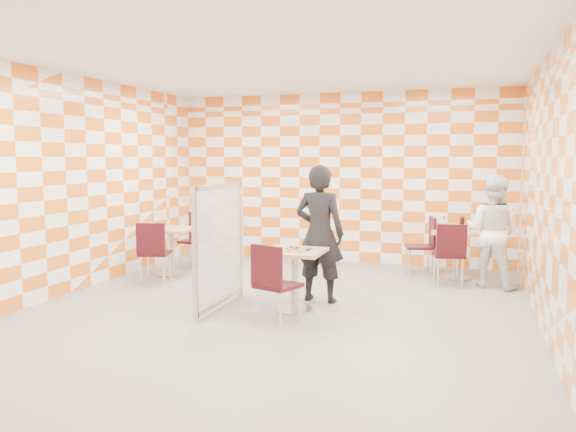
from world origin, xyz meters
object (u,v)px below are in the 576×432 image
at_px(chair_second_front, 450,250).
at_px(chair_second_side, 425,241).
at_px(man_dark, 320,234).
at_px(sport_bottle, 444,224).
at_px(partition, 219,245).
at_px(soda_bottle, 462,224).
at_px(chair_empty_near, 153,248).
at_px(empty_table, 172,243).
at_px(chair_main_front, 273,279).
at_px(second_table, 456,246).
at_px(main_table, 294,270).
at_px(chair_empty_far, 197,235).
at_px(man_white, 493,231).

bearing_deg(chair_second_front, chair_second_side, 117.85).
xyz_separation_m(man_dark, sport_bottle, (1.46, 2.03, -0.05)).
relative_size(man_dark, sport_bottle, 8.88).
height_order(partition, soda_bottle, partition).
bearing_deg(chair_second_front, partition, -142.50).
relative_size(chair_empty_near, partition, 0.60).
xyz_separation_m(empty_table, soda_bottle, (4.39, 1.14, 0.34)).
distance_m(chair_main_front, chair_empty_near, 2.75).
distance_m(empty_table, soda_bottle, 4.55).
bearing_deg(soda_bottle, second_table, -152.88).
bearing_deg(second_table, chair_second_side, 163.02).
bearing_deg(soda_bottle, chair_main_front, -120.61).
relative_size(main_table, second_table, 1.00).
bearing_deg(chair_empty_far, second_table, 4.94).
bearing_deg(chair_empty_far, main_table, -41.56).
distance_m(second_table, empty_table, 4.44).
bearing_deg(second_table, main_table, -126.00).
height_order(partition, man_dark, man_dark).
bearing_deg(soda_bottle, man_dark, -130.81).
relative_size(chair_empty_far, sport_bottle, 4.62).
bearing_deg(man_white, man_dark, 55.45).
bearing_deg(man_dark, empty_table, -14.09).
xyz_separation_m(empty_table, sport_bottle, (4.12, 1.16, 0.33)).
bearing_deg(chair_empty_far, soda_bottle, 5.41).
xyz_separation_m(empty_table, partition, (1.57, -1.57, 0.28)).
relative_size(chair_empty_near, man_dark, 0.52).
bearing_deg(chair_main_front, man_white, 50.00).
height_order(empty_table, chair_second_side, chair_second_side).
relative_size(main_table, chair_second_front, 0.81).
distance_m(chair_second_side, chair_empty_far, 3.80).
xyz_separation_m(chair_empty_far, man_white, (4.74, -0.04, 0.26)).
height_order(chair_empty_far, partition, partition).
bearing_deg(man_white, chair_second_side, -9.59).
xyz_separation_m(man_dark, soda_bottle, (1.73, 2.01, -0.03)).
distance_m(chair_second_front, soda_bottle, 0.74).
bearing_deg(empty_table, main_table, -29.56).
bearing_deg(soda_bottle, man_white, -46.37).
bearing_deg(main_table, chair_empty_near, 163.71).
height_order(chair_second_front, sport_bottle, sport_bottle).
relative_size(chair_second_front, man_white, 0.57).
distance_m(man_dark, man_white, 2.66).
bearing_deg(empty_table, second_table, 14.24).
xyz_separation_m(main_table, man_white, (2.33, 2.10, 0.30)).
bearing_deg(chair_main_front, sport_bottle, 63.28).
relative_size(second_table, man_dark, 0.42).
xyz_separation_m(second_table, empty_table, (-4.31, -1.09, 0.00)).
distance_m(empty_table, chair_second_front, 4.27).
xyz_separation_m(chair_empty_near, sport_bottle, (4.01, 1.88, 0.29)).
height_order(chair_main_front, man_white, man_white).
relative_size(chair_second_side, chair_empty_far, 1.00).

